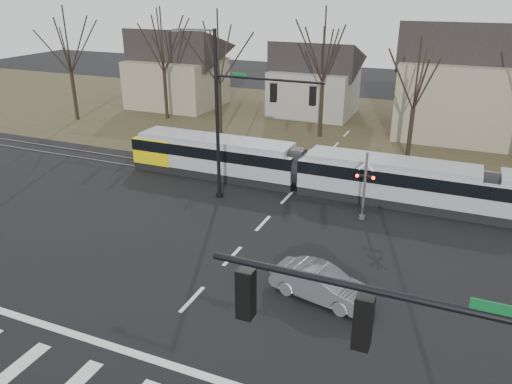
% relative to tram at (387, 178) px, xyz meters
% --- Properties ---
extents(ground, '(140.00, 140.00, 0.00)m').
position_rel_tram_xyz_m(ground, '(-5.79, -16.00, -1.47)').
color(ground, black).
extents(grass_verge, '(140.00, 28.00, 0.01)m').
position_rel_tram_xyz_m(grass_verge, '(-5.79, 16.00, -1.46)').
color(grass_verge, '#38331E').
rests_on(grass_verge, ground).
extents(stop_line, '(28.00, 0.35, 0.01)m').
position_rel_tram_xyz_m(stop_line, '(-5.79, -17.80, -1.46)').
color(stop_line, silver).
rests_on(stop_line, ground).
extents(lane_dashes, '(0.18, 30.00, 0.01)m').
position_rel_tram_xyz_m(lane_dashes, '(-5.79, -0.00, -1.46)').
color(lane_dashes, silver).
rests_on(lane_dashes, ground).
extents(rail_pair, '(90.00, 1.52, 0.06)m').
position_rel_tram_xyz_m(rail_pair, '(-5.79, -0.20, -1.44)').
color(rail_pair, '#59595E').
rests_on(rail_pair, ground).
extents(tram, '(35.57, 2.64, 2.70)m').
position_rel_tram_xyz_m(tram, '(0.00, 0.00, 0.00)').
color(tram, gray).
rests_on(tram, ground).
extents(sedan, '(3.22, 4.94, 1.43)m').
position_rel_tram_xyz_m(sedan, '(-0.78, -11.75, -0.75)').
color(sedan, '#5A5D62').
rests_on(sedan, ground).
extents(signal_pole_far, '(9.28, 0.44, 10.20)m').
position_rel_tram_xyz_m(signal_pole_far, '(-8.19, -3.50, 4.23)').
color(signal_pole_far, black).
rests_on(signal_pole_far, ground).
extents(rail_crossing_signal, '(1.08, 0.36, 4.00)m').
position_rel_tram_xyz_m(rail_crossing_signal, '(-0.79, -3.21, 0.42)').
color(rail_crossing_signal, '#59595B').
rests_on(rail_crossing_signal, ground).
extents(tree_row, '(59.20, 7.20, 10.00)m').
position_rel_tram_xyz_m(tree_row, '(-3.79, 10.00, 3.53)').
color(tree_row, black).
rests_on(tree_row, ground).
extents(house_a, '(9.72, 8.64, 8.60)m').
position_rel_tram_xyz_m(house_a, '(-25.79, 18.00, 2.99)').
color(house_a, gray).
rests_on(house_a, ground).
extents(house_b, '(8.64, 7.56, 7.65)m').
position_rel_tram_xyz_m(house_b, '(-10.79, 20.00, 2.50)').
color(house_b, gray).
rests_on(house_b, ground).
extents(house_c, '(10.80, 8.64, 10.10)m').
position_rel_tram_xyz_m(house_c, '(3.21, 17.00, 3.76)').
color(house_c, gray).
rests_on(house_c, ground).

